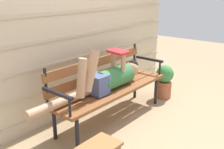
% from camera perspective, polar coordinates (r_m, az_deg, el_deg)
% --- Properties ---
extents(ground_plane, '(12.00, 12.00, 0.00)m').
position_cam_1_polar(ground_plane, '(3.46, 2.39, -10.38)').
color(ground_plane, tan).
extents(house_siding, '(4.01, 0.08, 2.42)m').
position_cam_1_polar(house_siding, '(3.57, -7.20, 10.96)').
color(house_siding, beige).
rests_on(house_siding, ground).
extents(park_bench, '(1.79, 0.50, 0.85)m').
position_cam_1_polar(park_bench, '(3.41, -0.91, -1.99)').
color(park_bench, brown).
rests_on(park_bench, ground).
extents(reclining_person, '(1.72, 0.26, 0.58)m').
position_cam_1_polar(reclining_person, '(3.25, -1.06, -0.72)').
color(reclining_person, '#33703D').
extents(potted_plant, '(0.27, 0.27, 0.52)m').
position_cam_1_polar(potted_plant, '(4.20, 11.19, -1.21)').
color(potted_plant, '#AD5B3D').
rests_on(potted_plant, ground).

